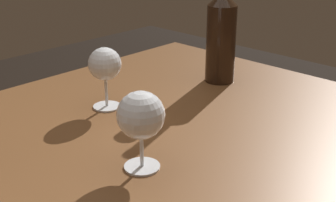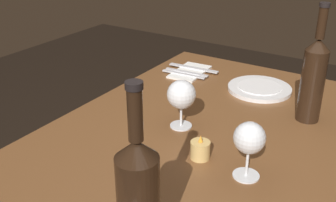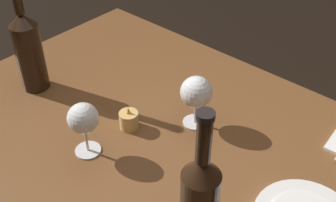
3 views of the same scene
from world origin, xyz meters
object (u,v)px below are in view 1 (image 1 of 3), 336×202
(wine_glass_right, at_px, (105,66))
(wine_bottle, at_px, (221,35))
(votive_candle, at_px, (142,116))
(wine_glass_left, at_px, (141,117))

(wine_glass_right, xyz_separation_m, wine_bottle, (-0.33, 0.08, 0.03))
(wine_glass_right, distance_m, votive_candle, 0.16)
(wine_glass_left, xyz_separation_m, wine_glass_right, (-0.13, -0.26, 0.00))
(wine_glass_left, xyz_separation_m, wine_bottle, (-0.47, -0.19, 0.03))
(wine_glass_right, xyz_separation_m, votive_candle, (0.01, 0.13, -0.08))
(wine_glass_left, relative_size, wine_glass_right, 1.01)
(wine_bottle, bearing_deg, wine_glass_right, -13.23)
(wine_glass_right, height_order, wine_bottle, wine_bottle)
(wine_bottle, bearing_deg, wine_glass_left, 21.70)
(wine_bottle, bearing_deg, votive_candle, 9.16)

